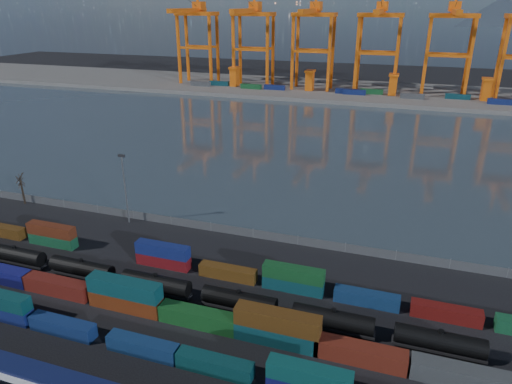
% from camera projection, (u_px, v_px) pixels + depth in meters
% --- Properties ---
extents(ground, '(700.00, 700.00, 0.00)m').
position_uv_depth(ground, '(198.00, 314.00, 75.14)').
color(ground, black).
rests_on(ground, ground).
extents(harbor_water, '(700.00, 700.00, 0.00)m').
position_uv_depth(harbor_water, '(321.00, 143.00, 167.13)').
color(harbor_water, '#313E47').
rests_on(harbor_water, ground).
extents(far_quay, '(700.00, 70.00, 2.00)m').
position_uv_depth(far_quay, '(356.00, 92.00, 258.75)').
color(far_quay, '#514F4C').
rests_on(far_quay, ground).
extents(container_row_south, '(138.67, 2.25, 4.79)m').
position_uv_depth(container_row_south, '(118.00, 338.00, 67.27)').
color(container_row_south, '#46494C').
rests_on(container_row_south, ground).
extents(container_row_mid, '(142.40, 2.63, 5.61)m').
position_uv_depth(container_row_mid, '(261.00, 329.00, 68.85)').
color(container_row_mid, '#46484C').
rests_on(container_row_mid, ground).
extents(container_row_north, '(140.42, 2.23, 4.74)m').
position_uv_depth(container_row_north, '(167.00, 259.00, 88.07)').
color(container_row_north, '#0F124C').
rests_on(container_row_north, ground).
extents(tanker_string, '(106.12, 2.82, 4.03)m').
position_uv_depth(tanker_string, '(156.00, 284.00, 79.69)').
color(tanker_string, black).
rests_on(tanker_string, ground).
extents(waterfront_fence, '(160.12, 0.12, 2.20)m').
position_uv_depth(waterfront_fence, '(253.00, 233.00, 99.29)').
color(waterfront_fence, '#595B5E').
rests_on(waterfront_fence, ground).
extents(bare_tree, '(2.19, 2.26, 8.38)m').
position_uv_depth(bare_tree, '(22.00, 188.00, 114.98)').
color(bare_tree, black).
rests_on(bare_tree, ground).
extents(yard_light_mast, '(1.60, 0.40, 16.60)m').
position_uv_depth(yard_light_mast, '(125.00, 185.00, 103.12)').
color(yard_light_mast, slate).
rests_on(yard_light_mast, ground).
extents(gantry_cranes, '(198.21, 44.56, 60.34)m').
position_uv_depth(gantry_cranes, '(346.00, 24.00, 241.36)').
color(gantry_cranes, orange).
rests_on(gantry_cranes, ground).
extents(quay_containers, '(172.58, 10.99, 2.60)m').
position_uv_depth(quay_containers, '(333.00, 91.00, 248.34)').
color(quay_containers, navy).
rests_on(quay_containers, far_quay).
extents(straddle_carriers, '(140.00, 7.00, 11.10)m').
position_uv_depth(straddle_carriers, '(350.00, 82.00, 248.10)').
color(straddle_carriers, orange).
rests_on(straddle_carriers, far_quay).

